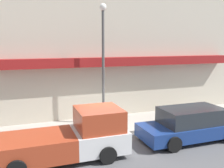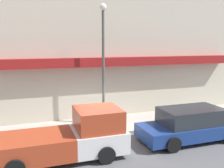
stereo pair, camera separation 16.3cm
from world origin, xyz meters
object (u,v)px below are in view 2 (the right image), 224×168
at_px(pickup_truck, 69,138).
at_px(fire_hydrant, 172,118).
at_px(street_lamp, 103,52).
at_px(parked_car, 191,125).

relative_size(pickup_truck, fire_hydrant, 8.57).
bearing_deg(fire_hydrant, street_lamp, 161.58).
relative_size(parked_car, street_lamp, 0.78).
xyz_separation_m(pickup_truck, fire_hydrant, (5.88, 1.96, -0.34)).
distance_m(pickup_truck, street_lamp, 5.07).
relative_size(fire_hydrant, street_lamp, 0.10).
distance_m(parked_car, fire_hydrant, 1.99).
bearing_deg(pickup_truck, fire_hydrant, 19.15).
distance_m(parked_car, street_lamp, 5.58).
height_order(pickup_truck, fire_hydrant, pickup_truck).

